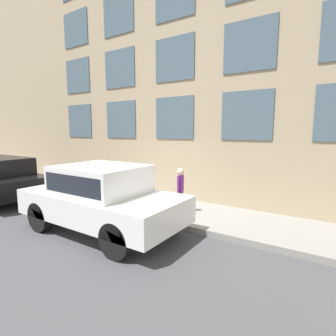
{
  "coord_description": "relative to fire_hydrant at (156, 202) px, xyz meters",
  "views": [
    {
      "loc": [
        -5.59,
        -4.91,
        2.54
      ],
      "look_at": [
        0.63,
        -0.82,
        1.49
      ],
      "focal_mm": 28.0,
      "sensor_mm": 36.0,
      "label": 1
    }
  ],
  "objects": [
    {
      "name": "person",
      "position": [
        0.42,
        -0.59,
        0.45
      ],
      "size": [
        0.32,
        0.21,
        1.33
      ],
      "rotation": [
        0.0,
        0.0,
        -0.82
      ],
      "color": "#726651",
      "rests_on": "sidewalk"
    },
    {
      "name": "sidewalk",
      "position": [
        0.72,
        0.53,
        -0.43
      ],
      "size": [
        2.29,
        60.0,
        0.15
      ],
      "color": "gray",
      "rests_on": "ground_plane"
    },
    {
      "name": "parked_car_white_near",
      "position": [
        -1.56,
        0.54,
        0.44
      ],
      "size": [
        1.98,
        4.28,
        1.7
      ],
      "color": "black",
      "rests_on": "ground_plane"
    },
    {
      "name": "ground_plane",
      "position": [
        -0.42,
        0.53,
        -0.5
      ],
      "size": [
        80.0,
        80.0,
        0.0
      ],
      "primitive_type": "plane",
      "color": "#47474C"
    },
    {
      "name": "fire_hydrant",
      "position": [
        0.0,
        0.0,
        0.0
      ],
      "size": [
        0.29,
        0.41,
        0.69
      ],
      "color": "gray",
      "rests_on": "sidewalk"
    },
    {
      "name": "building_facade",
      "position": [
        2.02,
        0.53,
        5.0
      ],
      "size": [
        0.33,
        40.0,
        11.0
      ],
      "color": "tan",
      "rests_on": "ground_plane"
    }
  ]
}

